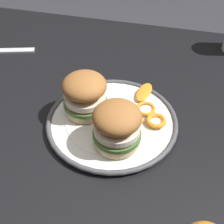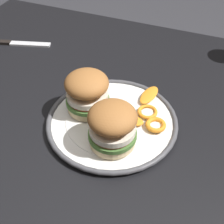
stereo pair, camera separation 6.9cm
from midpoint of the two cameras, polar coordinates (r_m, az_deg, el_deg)
The scene contains 8 objects.
dining_table at distance 0.82m, azimuth -7.96°, elevation -6.66°, with size 1.13×1.05×0.70m.
dinner_plate at distance 0.73m, azimuth -2.70°, elevation -1.86°, with size 0.31×0.31×0.02m.
sandwich_half_left at distance 0.64m, azimuth -2.16°, elevation -2.56°, with size 0.14×0.14×0.10m.
sandwich_half_right at distance 0.72m, azimuth -7.75°, elevation 3.24°, with size 0.15×0.15×0.10m.
orange_peel_curled at distance 0.75m, azimuth 3.58°, elevation 0.49°, with size 0.07×0.07×0.01m.
orange_peel_strip_long at distance 0.79m, azimuth 3.44°, elevation 3.60°, with size 0.05×0.08×0.01m.
orange_peel_strip_short at distance 0.72m, azimuth 0.51°, elevation -1.15°, with size 0.07×0.04×0.01m.
orange_peel_small_curl at distance 0.72m, azimuth 5.40°, elevation -1.74°, with size 0.06×0.06×0.01m.
Camera 1 is at (0.20, -0.49, 1.23)m, focal length 49.77 mm.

